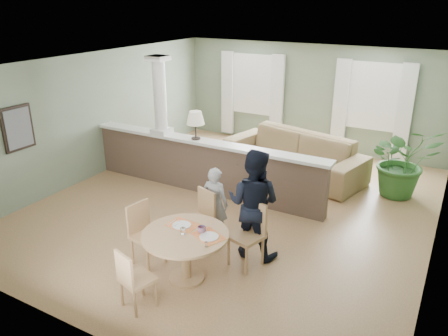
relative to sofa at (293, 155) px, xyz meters
The scene contains 12 objects.
ground 2.07m from the sofa, 100.86° to the right, with size 8.00×8.00×0.00m, color tan.
room_shell 1.95m from the sofa, 106.83° to the right, with size 7.02×8.02×2.71m.
pony_wall 2.25m from the sofa, 127.53° to the right, with size 5.32×0.38×2.70m.
sofa is the anchor object (origin of this frame).
houseplant 2.31m from the sofa, ahead, with size 1.33×1.15×1.48m, color #2E6026.
dining_table 4.48m from the sofa, 88.36° to the right, with size 1.21×1.21×0.83m.
chair_far_boy 3.58m from the sofa, 93.10° to the right, with size 0.54×0.54×0.93m.
chair_far_man 3.74m from the sofa, 78.98° to the right, with size 0.55×0.55×0.99m.
chair_near 5.35m from the sofa, 91.07° to the right, with size 0.48×0.48×0.85m.
chair_side 4.46m from the sofa, 98.62° to the right, with size 0.50×0.50×0.95m.
child_person 3.29m from the sofa, 91.75° to the right, with size 0.46×0.30×1.26m, color #98989D.
man_person 3.50m from the sofa, 79.27° to the right, with size 0.84×0.65×1.73m, color black.
Camera 1 is at (3.54, -6.83, 3.76)m, focal length 35.00 mm.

